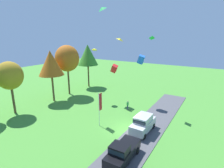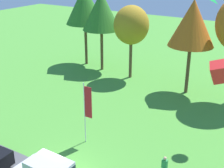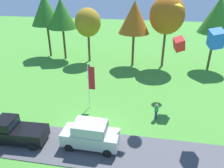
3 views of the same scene
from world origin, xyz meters
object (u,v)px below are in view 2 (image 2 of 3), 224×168
at_px(tree_lone_near, 192,23).
at_px(kite_box_high_right, 219,72).
at_px(tree_left_of_center, 85,5).
at_px(flag_banner, 87,106).
at_px(tree_far_left, 101,11).
at_px(tree_far_right, 131,25).
at_px(person_beside_suv, 164,168).

bearing_deg(tree_lone_near, kite_box_high_right, -63.10).
relative_size(tree_left_of_center, flag_banner, 2.08).
xyz_separation_m(tree_left_of_center, kite_box_high_right, (20.24, -12.86, -1.27)).
bearing_deg(tree_far_left, tree_far_right, -6.95).
relative_size(tree_left_of_center, tree_far_left, 1.05).
xyz_separation_m(tree_left_of_center, tree_lone_near, (14.85, -2.25, -0.46)).
bearing_deg(flag_banner, tree_far_right, 106.15).
bearing_deg(kite_box_high_right, tree_left_of_center, 147.56).
distance_m(person_beside_suv, tree_left_of_center, 25.84).
height_order(tree_far_left, tree_lone_near, tree_far_left).
height_order(tree_left_of_center, kite_box_high_right, tree_left_of_center).
relative_size(person_beside_suv, kite_box_high_right, 1.32).
height_order(flag_banner, kite_box_high_right, kite_box_high_right).
distance_m(tree_left_of_center, flag_banner, 20.19).
xyz_separation_m(tree_far_right, tree_lone_near, (7.30, -0.87, 1.13)).
xyz_separation_m(person_beside_suv, flag_banner, (-6.76, 0.90, 2.28)).
bearing_deg(tree_left_of_center, tree_far_left, -15.05).
xyz_separation_m(tree_lone_near, kite_box_high_right, (5.39, -10.62, -0.80)).
distance_m(tree_lone_near, kite_box_high_right, 11.93).
bearing_deg(tree_far_left, flag_banner, -59.99).
bearing_deg(tree_lone_near, person_beside_suv, -75.91).
height_order(person_beside_suv, tree_far_left, tree_far_left).
distance_m(tree_left_of_center, tree_far_left, 3.23).
height_order(tree_left_of_center, flag_banner, tree_left_of_center).
xyz_separation_m(person_beside_suv, tree_far_left, (-15.37, 15.82, 6.61)).
bearing_deg(tree_far_right, tree_far_left, 173.05).
relative_size(tree_left_of_center, kite_box_high_right, 8.04).
xyz_separation_m(flag_banner, kite_box_high_right, (8.53, 2.88, 3.47)).
xyz_separation_m(tree_far_right, kite_box_high_right, (12.69, -11.49, 0.33)).
bearing_deg(person_beside_suv, tree_left_of_center, 137.96).
xyz_separation_m(tree_far_left, flag_banner, (8.61, -14.91, -4.33)).
bearing_deg(person_beside_suv, tree_far_left, 134.18).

